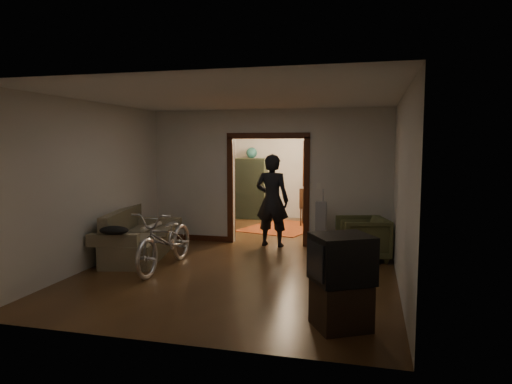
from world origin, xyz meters
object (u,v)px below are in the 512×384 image
(desk, at_px, (331,208))
(bicycle, at_px, (166,239))
(sofa, at_px, (139,234))
(armchair, at_px, (362,238))
(locker, at_px, (252,188))
(person, at_px, (272,200))

(desk, bearing_deg, bicycle, -107.13)
(sofa, relative_size, armchair, 2.22)
(armchair, height_order, desk, desk)
(armchair, distance_m, locker, 5.10)
(armchair, height_order, locker, locker)
(bicycle, xyz_separation_m, desk, (2.29, 5.26, -0.10))
(person, distance_m, locker, 3.57)
(sofa, relative_size, locker, 1.12)
(sofa, bearing_deg, bicycle, -46.83)
(person, bearing_deg, armchair, 164.25)
(bicycle, relative_size, armchair, 2.23)
(sofa, xyz_separation_m, armchair, (3.99, 0.87, -0.05))
(sofa, xyz_separation_m, bicycle, (0.81, -0.57, 0.06))
(person, distance_m, desk, 3.31)
(sofa, xyz_separation_m, person, (2.17, 1.56, 0.51))
(armchair, bearing_deg, sofa, -93.57)
(sofa, relative_size, person, 1.01)
(bicycle, bearing_deg, person, 58.13)
(person, bearing_deg, sofa, 40.68)
(armchair, xyz_separation_m, person, (-1.82, 0.69, 0.56))
(person, relative_size, desk, 1.73)
(sofa, height_order, locker, locker)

